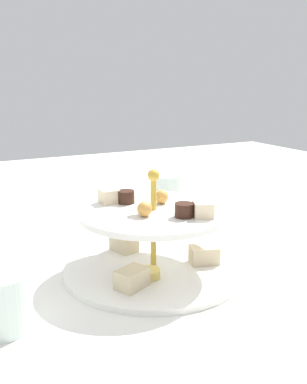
% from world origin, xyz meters
% --- Properties ---
extents(ground_plane, '(2.40, 2.40, 0.00)m').
position_xyz_m(ground_plane, '(0.00, 0.00, 0.00)').
color(ground_plane, silver).
extents(tiered_serving_stand, '(0.30, 0.30, 0.18)m').
position_xyz_m(tiered_serving_stand, '(0.00, -0.00, 0.05)').
color(tiered_serving_stand, white).
rests_on(tiered_serving_stand, ground_plane).
extents(water_glass_tall_right, '(0.07, 0.07, 0.11)m').
position_xyz_m(water_glass_tall_right, '(-0.22, 0.15, 0.06)').
color(water_glass_tall_right, silver).
rests_on(water_glass_tall_right, ground_plane).
extents(water_glass_short_left, '(0.06, 0.06, 0.08)m').
position_xyz_m(water_glass_short_left, '(0.08, -0.26, 0.04)').
color(water_glass_short_left, silver).
rests_on(water_glass_short_left, ground_plane).
extents(butter_knife_right, '(0.10, 0.15, 0.00)m').
position_xyz_m(butter_knife_right, '(-0.28, -0.16, 0.00)').
color(butter_knife_right, silver).
rests_on(butter_knife_right, ground_plane).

